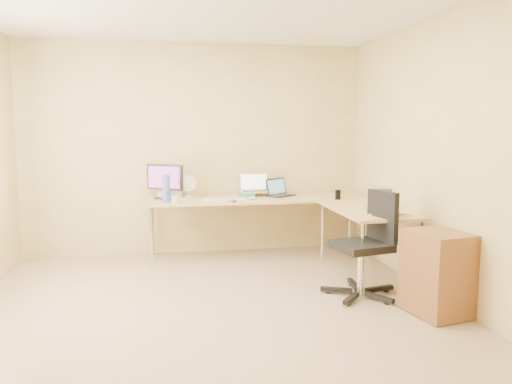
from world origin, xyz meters
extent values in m
plane|color=tan|center=(0.00, 0.00, 0.00)|extent=(4.50, 4.50, 0.00)
plane|color=beige|center=(0.00, 2.25, 1.30)|extent=(4.50, 0.00, 4.50)
plane|color=beige|center=(0.00, -2.25, 1.30)|extent=(4.50, 0.00, 4.50)
plane|color=beige|center=(2.10, 0.00, 1.30)|extent=(0.00, 4.50, 4.50)
cube|color=tan|center=(0.72, 1.85, 0.36)|extent=(2.65, 0.70, 0.73)
cube|color=tan|center=(1.70, 0.85, 0.36)|extent=(0.70, 1.30, 0.73)
cube|color=black|center=(-0.39, 1.97, 0.94)|extent=(0.49, 0.40, 0.41)
cube|color=#258467|center=(0.62, 2.05, 0.75)|extent=(0.26, 0.31, 0.04)
cube|color=silver|center=(0.70, 2.04, 0.88)|extent=(0.36, 0.29, 0.22)
cube|color=black|center=(1.02, 1.96, 0.84)|extent=(0.43, 0.41, 0.22)
cube|color=beige|center=(0.28, 1.69, 0.74)|extent=(0.50, 0.15, 0.02)
ellipsoid|color=silver|center=(0.63, 1.73, 0.75)|extent=(0.11, 0.09, 0.03)
imported|color=white|center=(-0.28, 1.55, 0.77)|extent=(0.10, 0.10, 0.09)
cylinder|color=silver|center=(0.36, 1.55, 0.74)|extent=(0.14, 0.14, 0.03)
cylinder|color=#4160B2|center=(-0.38, 1.70, 0.89)|extent=(0.11, 0.11, 0.31)
cube|color=white|center=(-0.32, 1.96, 0.73)|extent=(0.34, 0.39, 0.01)
cube|color=silver|center=(-0.34, 2.05, 0.77)|extent=(0.28, 0.25, 0.09)
cylinder|color=white|center=(-0.11, 2.05, 0.85)|extent=(0.24, 0.24, 0.24)
cylinder|color=black|center=(1.62, 1.55, 0.79)|extent=(0.08, 0.08, 0.11)
cube|color=silver|center=(1.74, 0.40, 0.85)|extent=(0.44, 0.40, 0.24)
cube|color=black|center=(1.39, 0.26, 0.50)|extent=(0.71, 0.71, 1.00)
cube|color=brown|center=(1.85, -0.29, 0.36)|extent=(0.50, 0.57, 0.70)
camera|label=1|loc=(-0.40, -4.11, 1.58)|focal=35.65mm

